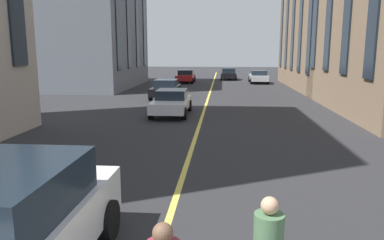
% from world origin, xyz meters
% --- Properties ---
extents(lane_centre_line, '(80.00, 0.16, 0.01)m').
position_xyz_m(lane_centre_line, '(20.00, 0.00, 0.00)').
color(lane_centre_line, '#D8C64C').
rests_on(lane_centre_line, ground_plane).
extents(car_silver_mid, '(4.40, 1.95, 1.37)m').
position_xyz_m(car_silver_mid, '(40.25, -4.90, 0.70)').
color(car_silver_mid, '#B7BABF').
rests_on(car_silver_mid, ground_plane).
extents(car_white_trailing, '(4.70, 2.14, 1.88)m').
position_xyz_m(car_white_trailing, '(4.14, 1.95, 0.97)').
color(car_white_trailing, silver).
rests_on(car_white_trailing, ground_plane).
extents(car_black_oncoming, '(4.40, 1.95, 1.37)m').
position_xyz_m(car_black_oncoming, '(26.64, 3.13, 0.70)').
color(car_black_oncoming, black).
rests_on(car_black_oncoming, ground_plane).
extents(car_red_parked_b, '(4.40, 1.95, 1.37)m').
position_xyz_m(car_red_parked_b, '(40.29, 3.03, 0.70)').
color(car_red_parked_b, '#B21E1E').
rests_on(car_red_parked_b, ground_plane).
extents(car_black_far, '(3.90, 1.89, 1.40)m').
position_xyz_m(car_black_far, '(44.71, -1.74, 0.70)').
color(car_black_far, black).
rests_on(car_black_far, ground_plane).
extents(car_white_parked_a, '(4.40, 1.95, 1.37)m').
position_xyz_m(car_white_parked_a, '(19.51, 1.72, 0.70)').
color(car_white_parked_a, silver).
rests_on(car_white_parked_a, ground_plane).
extents(building_right_near, '(17.37, 13.19, 12.09)m').
position_xyz_m(building_right_near, '(35.39, -14.03, 6.05)').
color(building_right_near, '#846B51').
rests_on(building_right_near, ground_plane).
extents(building_left_far, '(13.71, 11.30, 13.19)m').
position_xyz_m(building_left_far, '(34.89, 13.09, 6.60)').
color(building_left_far, slate).
rests_on(building_left_far, ground_plane).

